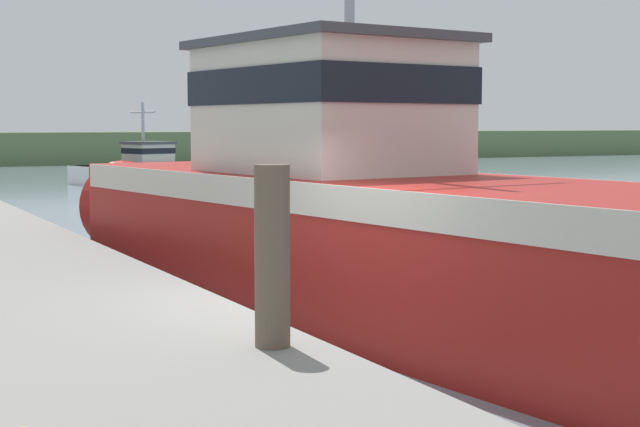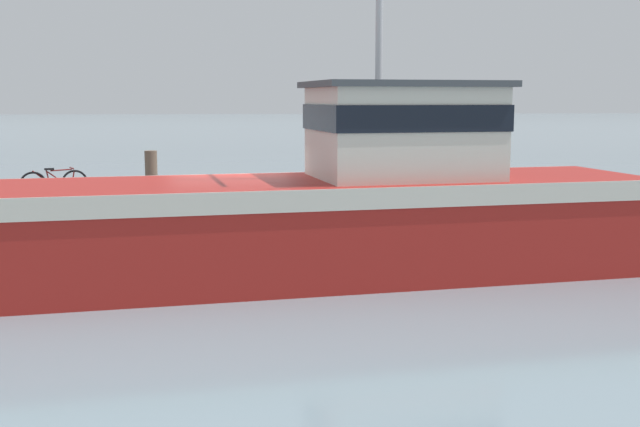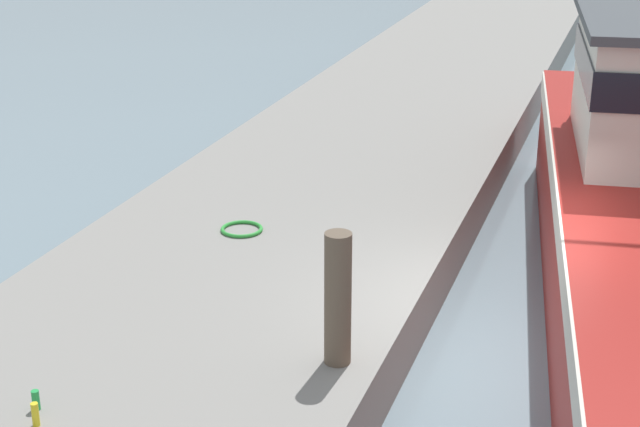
{
  "view_description": "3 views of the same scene",
  "coord_description": "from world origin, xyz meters",
  "views": [
    {
      "loc": [
        -4.32,
        -8.8,
        2.55
      ],
      "look_at": [
        -0.54,
        -1.29,
        1.79
      ],
      "focal_mm": 55.0,
      "sensor_mm": 36.0,
      "label": 1
    },
    {
      "loc": [
        17.3,
        0.19,
        3.43
      ],
      "look_at": [
        0.69,
        1.87,
        1.02
      ],
      "focal_mm": 45.0,
      "sensor_mm": 36.0,
      "label": 2
    },
    {
      "loc": [
        1.52,
        -10.36,
        5.91
      ],
      "look_at": [
        -2.53,
        1.46,
        1.1
      ],
      "focal_mm": 55.0,
      "sensor_mm": 36.0,
      "label": 3
    }
  ],
  "objects": [
    {
      "name": "far_shoreline",
      "position": [
        30.0,
        55.65,
        1.02
      ],
      "size": [
        180.0,
        5.0,
        2.04
      ],
      "primitive_type": "cube",
      "color": "#567047",
      "rests_on": "ground_plane"
    },
    {
      "name": "ground_plane",
      "position": [
        0.0,
        0.0,
        0.0
      ],
      "size": [
        320.0,
        320.0,
        0.0
      ],
      "primitive_type": "plane",
      "color": "gray"
    },
    {
      "name": "mooring_post",
      "position": [
        -1.22,
        -1.81,
        1.52
      ],
      "size": [
        0.28,
        0.28,
        1.45
      ],
      "primitive_type": "cylinder",
      "color": "brown",
      "rests_on": "dock_pier"
    },
    {
      "name": "boat_red_outer",
      "position": [
        7.95,
        33.03,
        0.67
      ],
      "size": [
        6.54,
        3.53,
        3.51
      ],
      "rotation": [
        0.0,
        0.0,
        -1.29
      ],
      "color": "silver",
      "rests_on": "ground_plane"
    },
    {
      "name": "fishing_boat_main",
      "position": [
        2.05,
        2.5,
        1.37
      ],
      "size": [
        5.02,
        15.26,
        9.25
      ],
      "rotation": [
        0.0,
        0.0,
        0.14
      ],
      "color": "maroon",
      "rests_on": "ground_plane"
    },
    {
      "name": "boat_blue_far",
      "position": [
        7.35,
        18.08,
        0.82
      ],
      "size": [
        3.15,
        5.67,
        2.11
      ],
      "rotation": [
        0.0,
        0.0,
        -0.31
      ],
      "color": "#236BB2",
      "rests_on": "ground_plane"
    }
  ]
}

